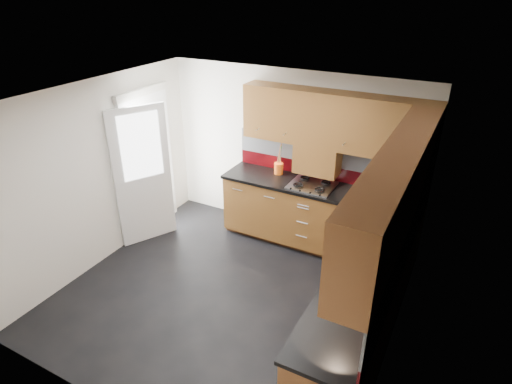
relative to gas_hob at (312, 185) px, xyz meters
The scene contains 14 objects.
room 1.63m from the gas_hob, 107.03° to the right, with size 4.00×3.80×2.64m.
base_cabinets 1.10m from the gas_hob, 50.67° to the right, with size 2.70×3.20×0.95m.
countertop 0.98m from the gas_hob, 51.77° to the right, with size 2.72×3.22×0.04m.
backsplash 1.02m from the gas_hob, 33.28° to the right, with size 2.70×3.20×0.54m.
upper_cabinets 1.36m from the gas_hob, 41.51° to the right, with size 2.50×3.20×0.72m.
extractor_hood 0.37m from the gas_hob, 90.00° to the left, with size 0.60×0.33×0.40m, color brown.
glass_cabinet 1.61m from the gas_hob, 17.76° to the right, with size 0.32×0.80×0.66m.
back_door 2.35m from the gas_hob, 162.10° to the right, with size 0.42×1.19×2.04m.
gas_hob is the anchor object (origin of this frame).
utensil_pot 0.60m from the gas_hob, 163.19° to the left, with size 0.13×0.13×0.46m.
toaster 1.30m from the gas_hob, ahead, with size 0.29×0.21×0.19m.
food_processor 1.19m from the gas_hob, 19.12° to the right, with size 0.17×0.17×0.28m.
paper_towel 1.77m from the gas_hob, 47.94° to the right, with size 0.13×0.13×0.26m, color white.
orange_cloth 1.24m from the gas_hob, 18.26° to the right, with size 0.13×0.11×0.01m, color orange.
Camera 1 is at (2.21, -3.47, 3.46)m, focal length 30.00 mm.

